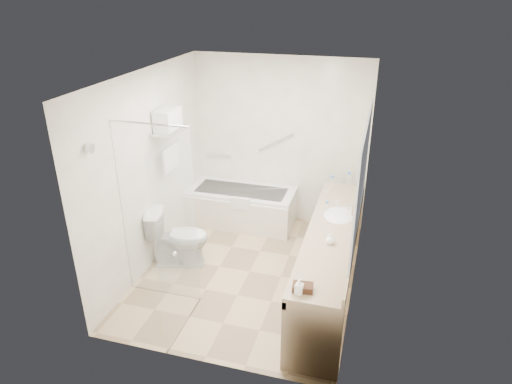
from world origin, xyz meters
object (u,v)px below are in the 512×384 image
(amenity_basket, at_px, (303,287))
(bathtub, at_px, (241,206))
(water_bottle_left, at_px, (327,209))
(toilet, at_px, (179,238))
(vanity_counter, at_px, (331,246))

(amenity_basket, bearing_deg, bathtub, 118.67)
(bathtub, relative_size, water_bottle_left, 8.98)
(toilet, distance_m, amenity_basket, 2.31)
(water_bottle_left, bearing_deg, bathtub, 143.98)
(vanity_counter, distance_m, water_bottle_left, 0.48)
(bathtub, relative_size, toilet, 2.07)
(bathtub, distance_m, toilet, 1.37)
(toilet, bearing_deg, vanity_counter, -107.18)
(vanity_counter, bearing_deg, amenity_basket, -95.81)
(water_bottle_left, bearing_deg, vanity_counter, -72.24)
(amenity_basket, bearing_deg, vanity_counter, 84.19)
(toilet, bearing_deg, bathtub, -33.50)
(vanity_counter, distance_m, amenity_basket, 1.21)
(vanity_counter, height_order, toilet, vanity_counter)
(bathtub, relative_size, amenity_basket, 8.54)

